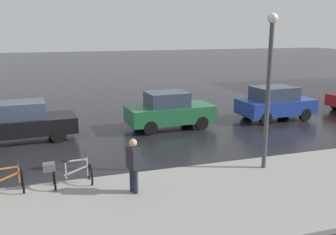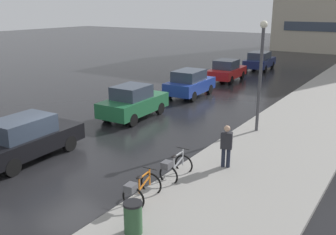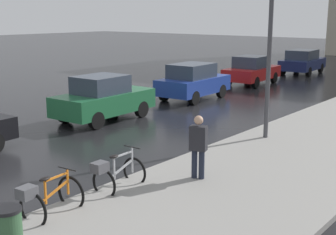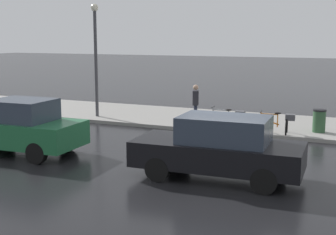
{
  "view_description": "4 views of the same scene",
  "coord_description": "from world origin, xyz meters",
  "px_view_note": "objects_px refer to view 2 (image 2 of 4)",
  "views": [
    {
      "loc": [
        14.54,
        0.39,
        4.55
      ],
      "look_at": [
        2.51,
        4.38,
        1.58
      ],
      "focal_mm": 40.0,
      "sensor_mm": 36.0,
      "label": 1
    },
    {
      "loc": [
        10.14,
        -8.87,
        5.69
      ],
      "look_at": [
        1.17,
        4.65,
        0.81
      ],
      "focal_mm": 40.0,
      "sensor_mm": 36.0,
      "label": 2
    },
    {
      "loc": [
        11.26,
        -6.24,
        4.04
      ],
      "look_at": [
        2.4,
        4.63,
        0.91
      ],
      "focal_mm": 50.0,
      "sensor_mm": 36.0,
      "label": 3
    },
    {
      "loc": [
        -13.13,
        -4.26,
        3.69
      ],
      "look_at": [
        0.88,
        1.95,
        1.01
      ],
      "focal_mm": 50.0,
      "sensor_mm": 36.0,
      "label": 4
    }
  ],
  "objects_px": {
    "car_navy": "(260,61)",
    "pedestrian": "(226,145)",
    "trash_bin": "(133,220)",
    "car_green": "(133,102)",
    "car_blue": "(190,83)",
    "bicycle_nearest": "(140,189)",
    "bicycle_second": "(174,168)",
    "car_black": "(26,138)",
    "car_red": "(226,70)",
    "streetlamp": "(261,68)"
  },
  "relations": [
    {
      "from": "car_navy",
      "to": "pedestrian",
      "type": "distance_m",
      "value": 22.82
    },
    {
      "from": "car_navy",
      "to": "trash_bin",
      "type": "bearing_deg",
      "value": -76.11
    },
    {
      "from": "car_green",
      "to": "car_blue",
      "type": "height_order",
      "value": "car_green"
    },
    {
      "from": "bicycle_nearest",
      "to": "car_blue",
      "type": "relative_size",
      "value": 0.35
    },
    {
      "from": "bicycle_second",
      "to": "car_navy",
      "type": "distance_m",
      "value": 24.19
    },
    {
      "from": "car_green",
      "to": "bicycle_second",
      "type": "bearing_deg",
      "value": -41.21
    },
    {
      "from": "car_blue",
      "to": "pedestrian",
      "type": "xyz_separation_m",
      "value": [
        6.84,
        -9.14,
        0.09
      ]
    },
    {
      "from": "pedestrian",
      "to": "trash_bin",
      "type": "distance_m",
      "value": 5.03
    },
    {
      "from": "pedestrian",
      "to": "car_black",
      "type": "bearing_deg",
      "value": -154.73
    },
    {
      "from": "car_red",
      "to": "car_navy",
      "type": "relative_size",
      "value": 0.97
    },
    {
      "from": "car_navy",
      "to": "car_green",
      "type": "bearing_deg",
      "value": -90.08
    },
    {
      "from": "car_green",
      "to": "trash_bin",
      "type": "height_order",
      "value": "car_green"
    },
    {
      "from": "bicycle_nearest",
      "to": "trash_bin",
      "type": "height_order",
      "value": "trash_bin"
    },
    {
      "from": "bicycle_second",
      "to": "streetlamp",
      "type": "distance_m",
      "value": 6.76
    },
    {
      "from": "car_green",
      "to": "car_navy",
      "type": "bearing_deg",
      "value": 89.92
    },
    {
      "from": "car_green",
      "to": "car_red",
      "type": "relative_size",
      "value": 0.98
    },
    {
      "from": "car_black",
      "to": "streetlamp",
      "type": "xyz_separation_m",
      "value": [
        6.29,
        7.72,
        2.23
      ]
    },
    {
      "from": "streetlamp",
      "to": "car_red",
      "type": "bearing_deg",
      "value": 121.35
    },
    {
      "from": "bicycle_second",
      "to": "trash_bin",
      "type": "height_order",
      "value": "trash_bin"
    },
    {
      "from": "car_black",
      "to": "trash_bin",
      "type": "bearing_deg",
      "value": -15.01
    },
    {
      "from": "car_blue",
      "to": "streetlamp",
      "type": "relative_size",
      "value": 0.78
    },
    {
      "from": "pedestrian",
      "to": "streetlamp",
      "type": "xyz_separation_m",
      "value": [
        -0.55,
        4.5,
        2.11
      ]
    },
    {
      "from": "car_navy",
      "to": "bicycle_nearest",
      "type": "bearing_deg",
      "value": -77.22
    },
    {
      "from": "bicycle_second",
      "to": "car_blue",
      "type": "height_order",
      "value": "car_blue"
    },
    {
      "from": "car_red",
      "to": "car_blue",
      "type": "bearing_deg",
      "value": -87.59
    },
    {
      "from": "car_red",
      "to": "trash_bin",
      "type": "relative_size",
      "value": 4.23
    },
    {
      "from": "car_green",
      "to": "pedestrian",
      "type": "xyz_separation_m",
      "value": [
        6.86,
        -3.34,
        0.1
      ]
    },
    {
      "from": "streetlamp",
      "to": "car_black",
      "type": "bearing_deg",
      "value": -129.14
    },
    {
      "from": "car_red",
      "to": "car_navy",
      "type": "distance_m",
      "value": 6.51
    },
    {
      "from": "bicycle_nearest",
      "to": "car_red",
      "type": "relative_size",
      "value": 0.33
    },
    {
      "from": "bicycle_nearest",
      "to": "streetlamp",
      "type": "distance_m",
      "value": 8.5
    },
    {
      "from": "streetlamp",
      "to": "trash_bin",
      "type": "relative_size",
      "value": 5.1
    },
    {
      "from": "car_green",
      "to": "bicycle_nearest",
      "type": "bearing_deg",
      "value": -50.16
    },
    {
      "from": "trash_bin",
      "to": "car_navy",
      "type": "bearing_deg",
      "value": 103.89
    },
    {
      "from": "car_green",
      "to": "car_navy",
      "type": "height_order",
      "value": "car_green"
    },
    {
      "from": "car_black",
      "to": "pedestrian",
      "type": "height_order",
      "value": "pedestrian"
    },
    {
      "from": "bicycle_nearest",
      "to": "streetlamp",
      "type": "xyz_separation_m",
      "value": [
        0.53,
        8.09,
        2.57
      ]
    },
    {
      "from": "bicycle_second",
      "to": "car_blue",
      "type": "bearing_deg",
      "value": 117.97
    },
    {
      "from": "car_blue",
      "to": "car_red",
      "type": "relative_size",
      "value": 0.95
    },
    {
      "from": "car_navy",
      "to": "pedestrian",
      "type": "bearing_deg",
      "value": -72.58
    },
    {
      "from": "streetlamp",
      "to": "trash_bin",
      "type": "distance_m",
      "value": 9.85
    },
    {
      "from": "car_black",
      "to": "car_blue",
      "type": "height_order",
      "value": "car_blue"
    },
    {
      "from": "bicycle_second",
      "to": "car_blue",
      "type": "distance_m",
      "value": 12.31
    },
    {
      "from": "car_black",
      "to": "car_green",
      "type": "height_order",
      "value": "car_green"
    },
    {
      "from": "bicycle_second",
      "to": "car_green",
      "type": "xyz_separation_m",
      "value": [
        -5.78,
        5.06,
        0.37
      ]
    },
    {
      "from": "bicycle_second",
      "to": "car_navy",
      "type": "xyz_separation_m",
      "value": [
        -5.76,
        23.5,
        0.35
      ]
    },
    {
      "from": "car_black",
      "to": "car_navy",
      "type": "relative_size",
      "value": 1.03
    },
    {
      "from": "car_navy",
      "to": "trash_bin",
      "type": "xyz_separation_m",
      "value": [
        6.62,
        -26.77,
        -0.33
      ]
    },
    {
      "from": "car_blue",
      "to": "car_red",
      "type": "xyz_separation_m",
      "value": [
        -0.26,
        6.12,
        -0.06
      ]
    },
    {
      "from": "car_blue",
      "to": "car_navy",
      "type": "height_order",
      "value": "car_blue"
    }
  ]
}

